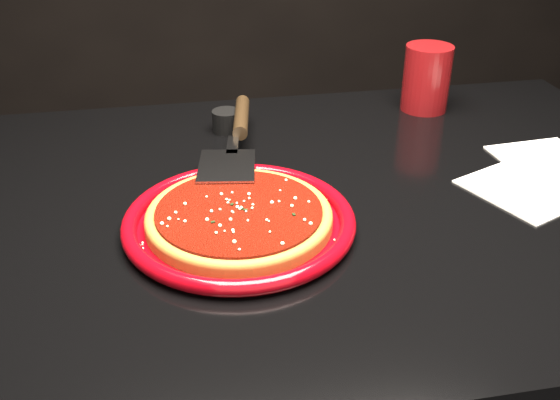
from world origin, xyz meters
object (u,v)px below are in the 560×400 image
(table, at_px, (307,381))
(plate, at_px, (239,221))
(pizza_server, at_px, (236,136))
(ramekin, at_px, (226,121))
(cup, at_px, (426,78))

(table, height_order, plate, plate)
(pizza_server, xyz_separation_m, ramekin, (-0.00, 0.11, -0.02))
(plate, distance_m, ramekin, 0.32)
(pizza_server, distance_m, ramekin, 0.12)
(pizza_server, relative_size, cup, 2.87)
(pizza_server, bearing_deg, plate, -86.99)
(pizza_server, bearing_deg, ramekin, 101.37)
(plate, relative_size, cup, 2.52)
(ramekin, bearing_deg, cup, 5.46)
(table, relative_size, pizza_server, 3.44)
(table, distance_m, cup, 0.59)
(plate, bearing_deg, pizza_server, 83.74)
(plate, xyz_separation_m, cup, (0.40, 0.36, 0.05))
(table, relative_size, cup, 9.87)
(table, relative_size, ramekin, 24.42)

